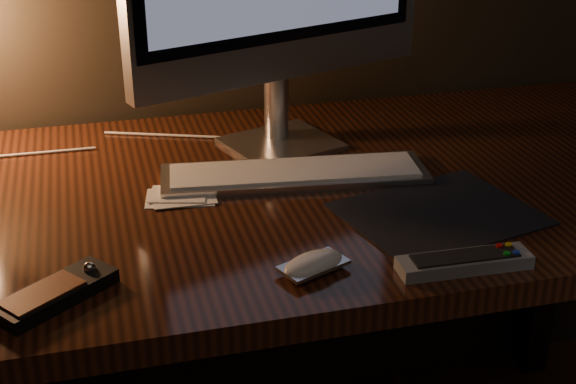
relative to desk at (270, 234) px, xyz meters
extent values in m
cube|color=#3E1C0E|center=(0.00, -0.07, 0.11)|extent=(1.60, 0.75, 0.04)
cube|color=black|center=(0.75, 0.25, -0.27)|extent=(0.06, 0.06, 0.71)
cube|color=black|center=(0.00, 0.27, -0.17)|extent=(1.48, 0.02, 0.51)
cube|color=silver|center=(0.05, 0.10, 0.13)|extent=(0.23, 0.22, 0.01)
cylinder|color=silver|center=(0.05, 0.13, 0.20)|extent=(0.06, 0.06, 0.12)
cube|color=silver|center=(0.03, -0.05, 0.14)|extent=(0.45, 0.18, 0.02)
cube|color=black|center=(0.21, -0.24, 0.13)|extent=(0.32, 0.28, 0.00)
ellipsoid|color=white|center=(-0.02, -0.35, 0.14)|extent=(0.10, 0.08, 0.02)
cube|color=black|center=(-0.35, -0.33, 0.14)|extent=(0.16, 0.14, 0.02)
cube|color=brown|center=(-0.35, -0.33, 0.15)|extent=(0.11, 0.10, 0.00)
sphere|color=silver|center=(-0.35, -0.33, 0.15)|extent=(0.02, 0.02, 0.02)
cube|color=gray|center=(0.17, -0.39, 0.14)|extent=(0.18, 0.05, 0.02)
cube|color=black|center=(0.17, -0.39, 0.15)|extent=(0.15, 0.04, 0.00)
cylinder|color=red|center=(0.17, -0.39, 0.15)|extent=(0.01, 0.01, 0.00)
cylinder|color=#0C8C19|center=(0.17, -0.39, 0.15)|extent=(0.01, 0.01, 0.00)
cylinder|color=gold|center=(0.17, -0.39, 0.15)|extent=(0.01, 0.01, 0.00)
cylinder|color=#1433BF|center=(0.17, -0.39, 0.15)|extent=(0.01, 0.01, 0.00)
cube|color=white|center=(-0.16, -0.08, 0.13)|extent=(0.12, 0.09, 0.01)
cylinder|color=white|center=(-0.28, 0.16, 0.13)|extent=(0.58, 0.14, 0.01)
camera|label=1|loc=(-0.29, -1.23, 0.68)|focal=50.00mm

